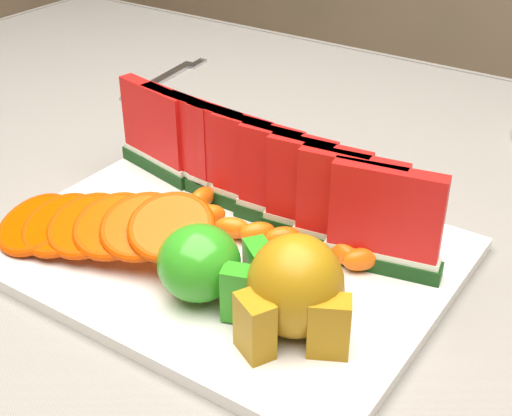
{
  "coord_description": "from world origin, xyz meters",
  "views": [
    {
      "loc": [
        0.36,
        -0.52,
        1.14
      ],
      "look_at": [
        0.06,
        -0.07,
        0.81
      ],
      "focal_mm": 50.0,
      "sensor_mm": 36.0,
      "label": 1
    }
  ],
  "objects_px": {
    "platter": "(225,252)",
    "fork": "(163,79)",
    "apple_cluster": "(208,266)",
    "pear_cluster": "(295,291)"
  },
  "relations": [
    {
      "from": "fork",
      "to": "platter",
      "type": "bearing_deg",
      "value": -42.64
    },
    {
      "from": "apple_cluster",
      "to": "fork",
      "type": "relative_size",
      "value": 0.52
    },
    {
      "from": "platter",
      "to": "fork",
      "type": "xyz_separation_m",
      "value": [
        -0.34,
        0.32,
        -0.0
      ]
    },
    {
      "from": "platter",
      "to": "fork",
      "type": "relative_size",
      "value": 2.05
    },
    {
      "from": "fork",
      "to": "pear_cluster",
      "type": "bearing_deg",
      "value": -39.75
    },
    {
      "from": "platter",
      "to": "pear_cluster",
      "type": "height_order",
      "value": "pear_cluster"
    },
    {
      "from": "apple_cluster",
      "to": "fork",
      "type": "height_order",
      "value": "apple_cluster"
    },
    {
      "from": "platter",
      "to": "apple_cluster",
      "type": "bearing_deg",
      "value": -63.42
    },
    {
      "from": "apple_cluster",
      "to": "pear_cluster",
      "type": "bearing_deg",
      "value": 3.61
    },
    {
      "from": "platter",
      "to": "pear_cluster",
      "type": "relative_size",
      "value": 4.08
    }
  ]
}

